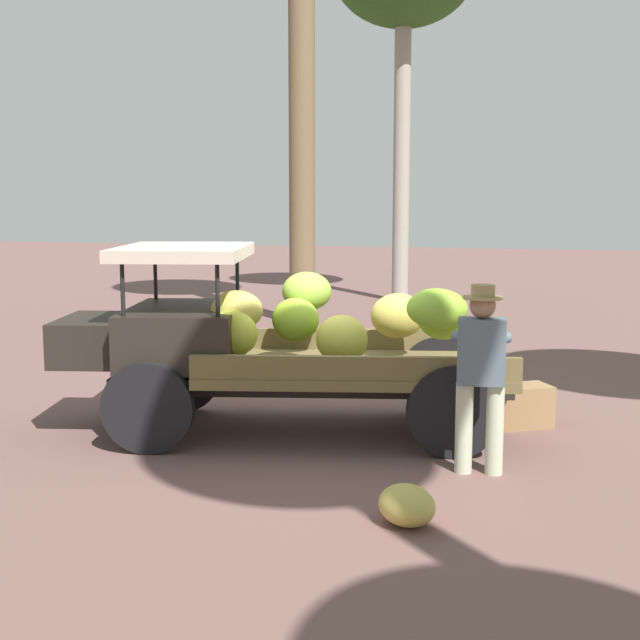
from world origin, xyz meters
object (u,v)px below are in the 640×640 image
object	(u,v)px
wooden_crate	(521,406)
loose_banana_bunch	(407,505)
truck	(262,342)
farmer	(481,367)

from	to	relation	value
wooden_crate	loose_banana_bunch	world-z (taller)	wooden_crate
truck	farmer	bearing A→B (deg)	148.61
farmer	loose_banana_bunch	xyz separation A→B (m)	(0.43, 1.33, -0.78)
farmer	wooden_crate	bearing A→B (deg)	-15.31
farmer	wooden_crate	size ratio (longest dim) A/B	2.78
truck	loose_banana_bunch	distance (m)	2.88
truck	farmer	world-z (taller)	truck
truck	farmer	size ratio (longest dim) A/B	2.84
farmer	wooden_crate	xyz separation A→B (m)	(-0.33, -1.64, -0.71)
farmer	loose_banana_bunch	size ratio (longest dim) A/B	3.33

